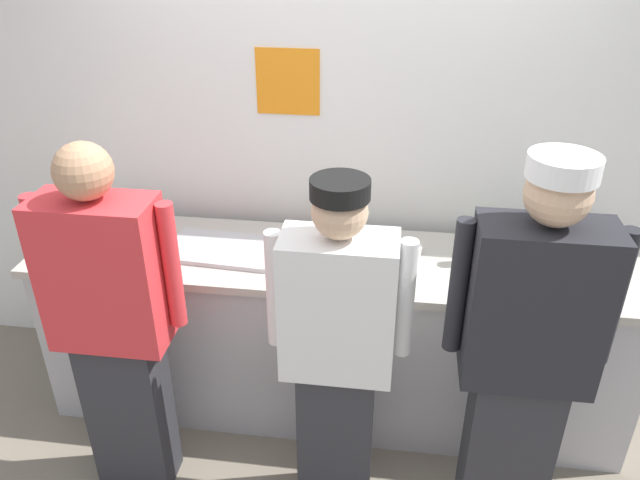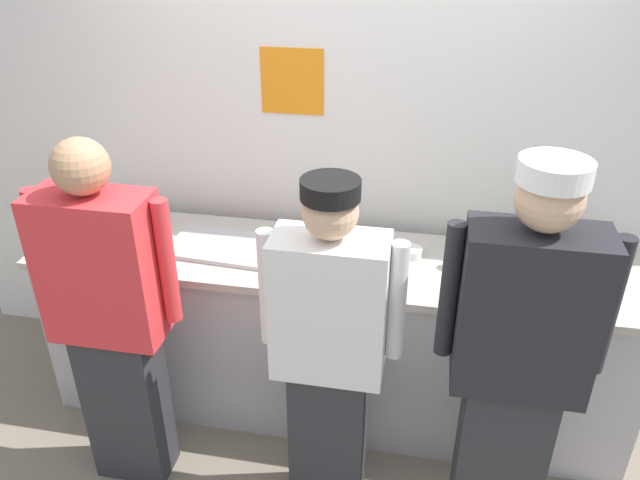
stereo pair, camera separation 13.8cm
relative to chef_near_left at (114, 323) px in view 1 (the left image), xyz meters
name	(u,v)px [view 1 (the left image)]	position (x,y,z in m)	size (l,w,h in m)	color
ground_plane	(324,450)	(0.86, 0.26, -0.90)	(9.00, 9.00, 0.00)	slate
wall_back	(345,124)	(0.86, 1.07, 0.56)	(4.67, 0.11, 2.92)	white
prep_counter	(332,334)	(0.86, 0.61, -0.43)	(2.98, 0.66, 0.94)	#B2B2B7
chef_near_left	(114,323)	(0.00, 0.00, 0.00)	(0.62, 0.24, 1.70)	#2D2D33
chef_center	(337,349)	(0.95, 0.01, -0.04)	(0.59, 0.24, 1.61)	#2D2D33
chef_far_right	(525,355)	(1.68, -0.03, 0.04)	(0.63, 0.24, 1.75)	#2D2D33
plate_stack_front	(362,255)	(1.00, 0.58, 0.08)	(0.24, 0.24, 0.08)	white
plate_stack_rear	(117,237)	(-0.24, 0.60, 0.07)	(0.23, 0.23, 0.07)	white
mixing_bowl_steel	(552,255)	(1.89, 0.66, 0.10)	(0.34, 0.34, 0.13)	#B7BABF
sheet_tray	(223,249)	(0.31, 0.60, 0.05)	(0.53, 0.33, 0.02)	#B7BABF
squeeze_bottle_primary	(324,226)	(0.80, 0.75, 0.13)	(0.05, 0.05, 0.20)	#E5E066
squeeze_bottle_secondary	(472,245)	(1.51, 0.64, 0.14)	(0.06, 0.06, 0.21)	#56A333
squeeze_bottle_spare	(70,233)	(-0.43, 0.51, 0.13)	(0.05, 0.05, 0.20)	#56A333
ramekin_red_sauce	(411,250)	(1.24, 0.69, 0.06)	(0.10, 0.10, 0.05)	white
ramekin_yellow_sauce	(309,252)	(0.74, 0.60, 0.06)	(0.09, 0.09, 0.05)	white
ramekin_green_sauce	(303,237)	(0.69, 0.75, 0.06)	(0.09, 0.09, 0.04)	white
ramekin_orange_sauce	(481,279)	(1.55, 0.48, 0.05)	(0.10, 0.10, 0.04)	white
deli_cup	(157,222)	(-0.10, 0.78, 0.07)	(0.09, 0.09, 0.08)	white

